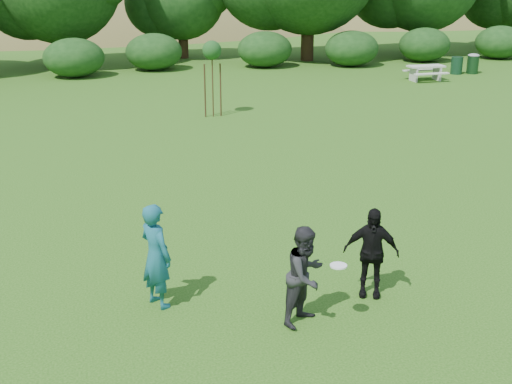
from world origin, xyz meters
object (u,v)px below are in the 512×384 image
at_px(trash_can_near, 457,65).
at_px(sapling, 212,52).
at_px(picnic_table, 426,70).
at_px(player_teal, 156,256).
at_px(player_grey, 306,275).
at_px(player_black, 371,252).
at_px(trash_can_lidded, 473,63).

xyz_separation_m(trash_can_near, sapling, (-14.43, -6.44, 1.97)).
distance_m(trash_can_near, picnic_table, 3.00).
distance_m(player_teal, trash_can_near, 27.28).
distance_m(player_grey, sapling, 15.18).
xyz_separation_m(player_grey, player_black, (1.39, 0.55, -0.02)).
bearing_deg(player_grey, picnic_table, 20.69).
relative_size(picnic_table, trash_can_lidded, 1.71).
xyz_separation_m(player_teal, trash_can_near, (18.24, 20.28, -0.47)).
distance_m(player_teal, picnic_table, 24.46).
relative_size(sapling, trash_can_lidded, 2.71).
bearing_deg(trash_can_lidded, player_teal, -133.47).
bearing_deg(picnic_table, trash_can_lidded, 21.04).
relative_size(trash_can_near, picnic_table, 0.50).
height_order(trash_can_near, trash_can_lidded, trash_can_lidded).
bearing_deg(sapling, player_grey, -96.00).
bearing_deg(sapling, trash_can_lidded, 22.53).
bearing_deg(player_black, sapling, 113.99).
distance_m(player_teal, sapling, 14.43).
height_order(picnic_table, trash_can_lidded, trash_can_lidded).
relative_size(player_teal, trash_can_lidded, 1.75).
height_order(sapling, picnic_table, sapling).
relative_size(player_black, picnic_table, 0.90).
bearing_deg(player_black, picnic_table, 83.11).
distance_m(player_grey, picnic_table, 24.07).
height_order(player_grey, trash_can_lidded, player_grey).
bearing_deg(player_grey, trash_can_near, 17.71).
height_order(player_teal, trash_can_near, player_teal).
bearing_deg(sapling, trash_can_near, 24.06).
distance_m(sapling, trash_can_lidded, 16.71).
bearing_deg(trash_can_near, sapling, -155.94).
height_order(sapling, trash_can_lidded, sapling).
relative_size(player_grey, sapling, 0.58).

